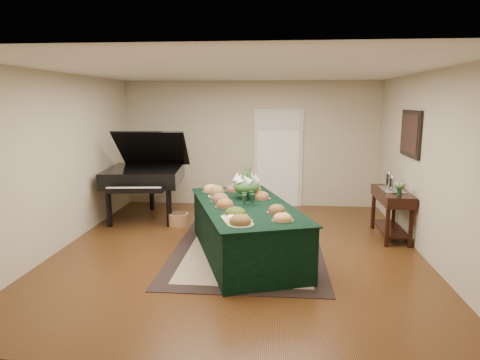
# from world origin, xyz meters

# --- Properties ---
(ground) EXTENTS (6.00, 6.00, 0.00)m
(ground) POSITION_xyz_m (0.00, 0.00, 0.00)
(ground) COLOR black
(ground) RESTS_ON ground
(area_rug) EXTENTS (2.26, 3.17, 0.01)m
(area_rug) POSITION_xyz_m (0.14, 0.02, 0.01)
(area_rug) COLOR black
(area_rug) RESTS_ON ground
(kitchen_doorway) EXTENTS (1.05, 0.07, 2.10)m
(kitchen_doorway) POSITION_xyz_m (0.60, 2.97, 1.02)
(kitchen_doorway) COLOR silver
(kitchen_doorway) RESTS_ON ground
(buffet_table) EXTENTS (2.02, 2.92, 0.78)m
(buffet_table) POSITION_xyz_m (0.12, -0.19, 0.39)
(buffet_table) COLOR black
(buffet_table) RESTS_ON ground
(food_platters) EXTENTS (1.46, 2.44, 0.14)m
(food_platters) POSITION_xyz_m (0.02, -0.08, 0.83)
(food_platters) COLOR silver
(food_platters) RESTS_ON buffet_table
(cutting_board) EXTENTS (0.43, 0.43, 0.10)m
(cutting_board) POSITION_xyz_m (0.06, -1.01, 0.82)
(cutting_board) COLOR tan
(cutting_board) RESTS_ON buffet_table
(green_goblets) EXTENTS (0.20, 0.32, 0.18)m
(green_goblets) POSITION_xyz_m (0.16, -0.23, 0.87)
(green_goblets) COLOR black
(green_goblets) RESTS_ON buffet_table
(floral_centerpiece) EXTENTS (0.43, 0.43, 0.43)m
(floral_centerpiece) POSITION_xyz_m (0.11, 0.18, 1.03)
(floral_centerpiece) COLOR black
(floral_centerpiece) RESTS_ON buffet_table
(grand_piano) EXTENTS (1.62, 1.81, 1.73)m
(grand_piano) POSITION_xyz_m (-1.97, 1.70, 0.86)
(grand_piano) COLOR black
(grand_piano) RESTS_ON ground
(wicker_basket) EXTENTS (0.37, 0.37, 0.23)m
(wicker_basket) POSITION_xyz_m (-1.23, 1.24, 0.12)
(wicker_basket) COLOR #93623B
(wicker_basket) RESTS_ON ground
(mahogany_sideboard) EXTENTS (0.45, 1.19, 0.80)m
(mahogany_sideboard) POSITION_xyz_m (2.50, 0.88, 0.62)
(mahogany_sideboard) COLOR black
(mahogany_sideboard) RESTS_ON ground
(tea_service) EXTENTS (0.34, 0.58, 0.30)m
(tea_service) POSITION_xyz_m (2.50, 1.01, 0.92)
(tea_service) COLOR silver
(tea_service) RESTS_ON mahogany_sideboard
(pink_bouquet) EXTENTS (0.18, 0.18, 0.22)m
(pink_bouquet) POSITION_xyz_m (2.50, 0.49, 0.95)
(pink_bouquet) COLOR black
(pink_bouquet) RESTS_ON mahogany_sideboard
(wall_painting) EXTENTS (0.05, 0.95, 0.75)m
(wall_painting) POSITION_xyz_m (2.72, 0.88, 1.75)
(wall_painting) COLOR black
(wall_painting) RESTS_ON ground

